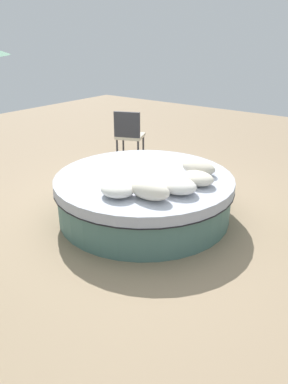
# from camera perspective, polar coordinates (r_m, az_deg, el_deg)

# --- Properties ---
(ground_plane) EXTENTS (16.00, 16.00, 0.00)m
(ground_plane) POSITION_cam_1_polar(r_m,az_deg,el_deg) (5.13, 0.00, -3.62)
(ground_plane) COLOR #9E8466
(round_bed) EXTENTS (2.44, 2.44, 0.59)m
(round_bed) POSITION_cam_1_polar(r_m,az_deg,el_deg) (5.00, 0.00, -0.54)
(round_bed) COLOR #4C726B
(round_bed) RESTS_ON ground_plane
(throw_pillow_0) EXTENTS (0.42, 0.37, 0.17)m
(throw_pillow_0) POSITION_cam_1_polar(r_m,az_deg,el_deg) (4.26, -4.23, 0.44)
(throw_pillow_0) COLOR white
(throw_pillow_0) RESTS_ON round_bed
(throw_pillow_1) EXTENTS (0.52, 0.31, 0.22)m
(throw_pillow_1) POSITION_cam_1_polar(r_m,az_deg,el_deg) (4.18, 0.88, 0.34)
(throw_pillow_1) COLOR silver
(throw_pillow_1) RESTS_ON round_bed
(throw_pillow_2) EXTENTS (0.51, 0.38, 0.18)m
(throw_pillow_2) POSITION_cam_1_polar(r_m,az_deg,el_deg) (4.37, 5.18, 1.06)
(throw_pillow_2) COLOR white
(throw_pillow_2) RESTS_ON round_bed
(throw_pillow_3) EXTENTS (0.44, 0.34, 0.17)m
(throw_pillow_3) POSITION_cam_1_polar(r_m,az_deg,el_deg) (4.64, 8.37, 2.17)
(throw_pillow_3) COLOR silver
(throw_pillow_3) RESTS_ON round_bed
(throw_pillow_4) EXTENTS (0.49, 0.30, 0.18)m
(throw_pillow_4) POSITION_cam_1_polar(r_m,az_deg,el_deg) (5.00, 8.59, 3.83)
(throw_pillow_4) COLOR beige
(throw_pillow_4) RESTS_ON round_bed
(patio_chair) EXTENTS (0.67, 0.66, 0.98)m
(patio_chair) POSITION_cam_1_polar(r_m,az_deg,el_deg) (7.34, -2.41, 9.46)
(patio_chair) COLOR #333338
(patio_chair) RESTS_ON ground_plane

